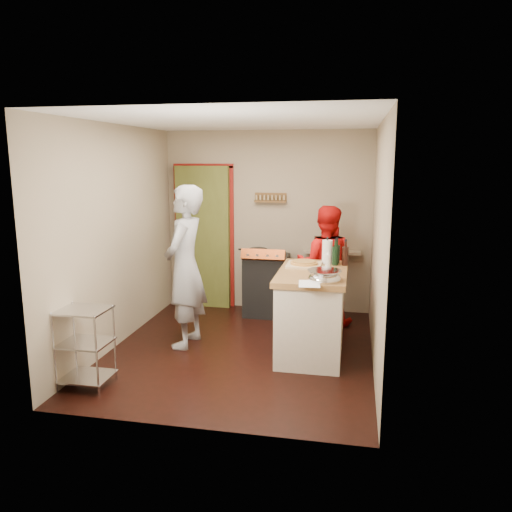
{
  "coord_description": "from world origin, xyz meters",
  "views": [
    {
      "loc": [
        1.24,
        -5.37,
        2.21
      ],
      "look_at": [
        0.18,
        0.0,
        1.13
      ],
      "focal_mm": 35.0,
      "sensor_mm": 36.0,
      "label": 1
    }
  ],
  "objects_px": {
    "stove": "(266,284)",
    "person_stripe": "(185,267)",
    "island": "(312,310)",
    "wire_shelving": "(85,344)",
    "person_red": "(325,265)"
  },
  "relations": [
    {
      "from": "stove",
      "to": "person_stripe",
      "type": "relative_size",
      "value": 0.53
    },
    {
      "from": "island",
      "to": "stove",
      "type": "bearing_deg",
      "value": 119.94
    },
    {
      "from": "island",
      "to": "person_stripe",
      "type": "relative_size",
      "value": 0.74
    },
    {
      "from": "wire_shelving",
      "to": "person_stripe",
      "type": "distance_m",
      "value": 1.49
    },
    {
      "from": "wire_shelving",
      "to": "person_stripe",
      "type": "relative_size",
      "value": 0.42
    },
    {
      "from": "stove",
      "to": "island",
      "type": "xyz_separation_m",
      "value": [
        0.76,
        -1.32,
        0.06
      ]
    },
    {
      "from": "island",
      "to": "person_red",
      "type": "relative_size",
      "value": 0.88
    },
    {
      "from": "wire_shelving",
      "to": "person_stripe",
      "type": "bearing_deg",
      "value": 64.68
    },
    {
      "from": "wire_shelving",
      "to": "person_stripe",
      "type": "xyz_separation_m",
      "value": [
        0.6,
        1.26,
        0.52
      ]
    },
    {
      "from": "stove",
      "to": "person_red",
      "type": "distance_m",
      "value": 0.93
    },
    {
      "from": "stove",
      "to": "person_stripe",
      "type": "distance_m",
      "value": 1.62
    },
    {
      "from": "person_stripe",
      "to": "person_red",
      "type": "height_order",
      "value": "person_stripe"
    },
    {
      "from": "stove",
      "to": "wire_shelving",
      "type": "distance_m",
      "value": 2.94
    },
    {
      "from": "person_stripe",
      "to": "person_red",
      "type": "relative_size",
      "value": 1.19
    },
    {
      "from": "wire_shelving",
      "to": "person_red",
      "type": "height_order",
      "value": "person_red"
    }
  ]
}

